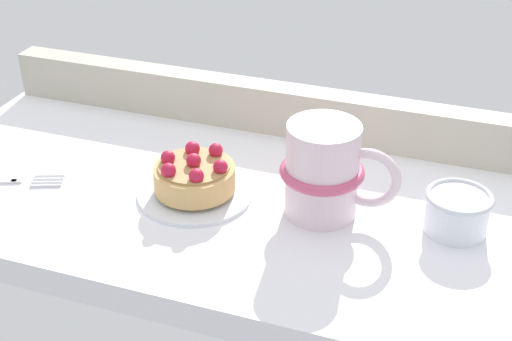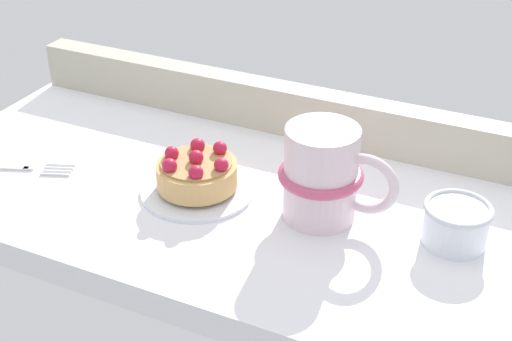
{
  "view_description": "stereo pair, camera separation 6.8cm",
  "coord_description": "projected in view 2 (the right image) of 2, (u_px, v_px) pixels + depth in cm",
  "views": [
    {
      "loc": [
        25.38,
        -62.61,
        43.48
      ],
      "look_at": [
        3.75,
        -0.88,
        4.25
      ],
      "focal_mm": 50.57,
      "sensor_mm": 36.0,
      "label": 1
    },
    {
      "loc": [
        31.66,
        -60.04,
        43.48
      ],
      "look_at": [
        3.75,
        -0.88,
        4.25
      ],
      "focal_mm": 50.57,
      "sensor_mm": 36.0,
      "label": 2
    }
  ],
  "objects": [
    {
      "name": "ground_plane",
      "position": [
        229.0,
        204.0,
        0.81
      ],
      "size": [
        74.73,
        36.31,
        3.31
      ],
      "primitive_type": "cube",
      "color": "white"
    },
    {
      "name": "sugar_bowl",
      "position": [
        456.0,
        223.0,
        0.71
      ],
      "size": [
        6.85,
        6.85,
        4.37
      ],
      "color": "silver",
      "rests_on": "ground_plane"
    },
    {
      "name": "coffee_mug",
      "position": [
        322.0,
        176.0,
        0.74
      ],
      "size": [
        12.69,
        8.88,
        10.33
      ],
      "color": "silver",
      "rests_on": "ground_plane"
    },
    {
      "name": "raspberry_tart",
      "position": [
        197.0,
        172.0,
        0.79
      ],
      "size": [
        8.96,
        8.96,
        4.32
      ],
      "color": "tan",
      "rests_on": "dessert_plate"
    },
    {
      "name": "dessert_fork",
      "position": [
        7.0,
        167.0,
        0.85
      ],
      "size": [
        15.64,
        7.26,
        0.6
      ],
      "color": "silver",
      "rests_on": "ground_plane"
    },
    {
      "name": "window_rail_back",
      "position": [
        287.0,
        109.0,
        0.92
      ],
      "size": [
        73.23,
        3.46,
        6.12
      ],
      "primitive_type": "cube",
      "color": "#B2AD99",
      "rests_on": "ground_plane"
    },
    {
      "name": "dessert_plate",
      "position": [
        198.0,
        188.0,
        0.8
      ],
      "size": [
        12.77,
        12.77,
        0.94
      ],
      "color": "silver",
      "rests_on": "ground_plane"
    }
  ]
}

